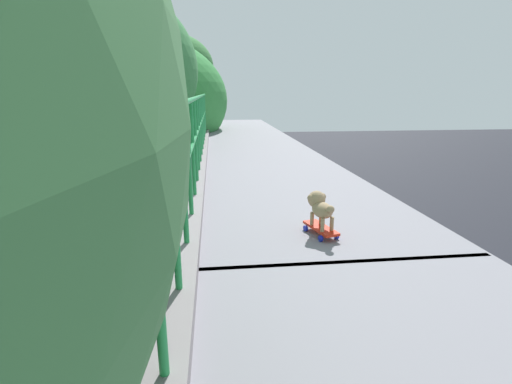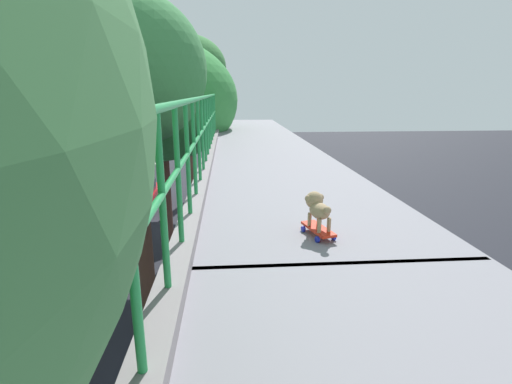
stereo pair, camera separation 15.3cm
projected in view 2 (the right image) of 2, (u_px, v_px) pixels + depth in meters
overpass_deck at (356, 321)px, 2.50m from camera, size 2.56×31.55×0.38m
green_railing at (167, 265)px, 2.29m from camera, size 0.20×29.98×1.24m
car_blue_fifth at (91, 248)px, 14.58m from camera, size 1.99×4.51×1.35m
car_white_sixth at (51, 222)px, 17.50m from camera, size 1.94×3.87×1.38m
car_red_taxi_seventh at (141, 195)px, 21.70m from camera, size 1.91×4.14×1.75m
city_bus at (124, 152)px, 31.22m from camera, size 2.63×10.99×2.98m
roadside_tree_mid at (130, 74)px, 8.94m from camera, size 3.69×3.69×8.92m
roadside_tree_far at (159, 101)px, 12.91m from camera, size 5.48×5.48×8.42m
roadside_tree_farthest at (188, 69)px, 21.73m from camera, size 4.49×4.49×9.82m
toy_skateboard at (318, 230)px, 3.46m from camera, size 0.27×0.45×0.08m
small_dog at (317, 207)px, 3.42m from camera, size 0.23×0.38×0.33m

